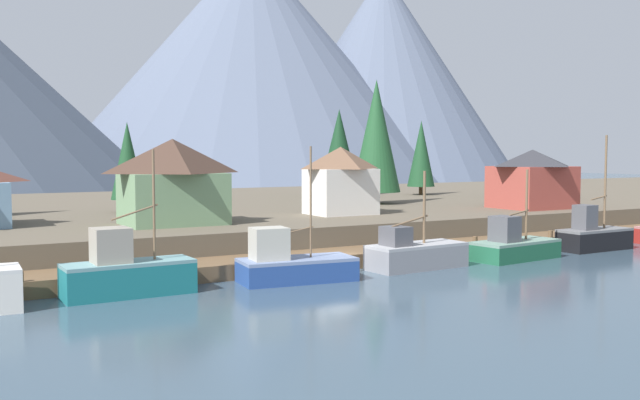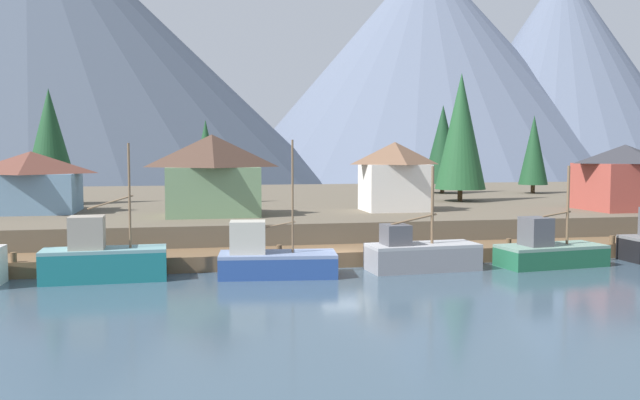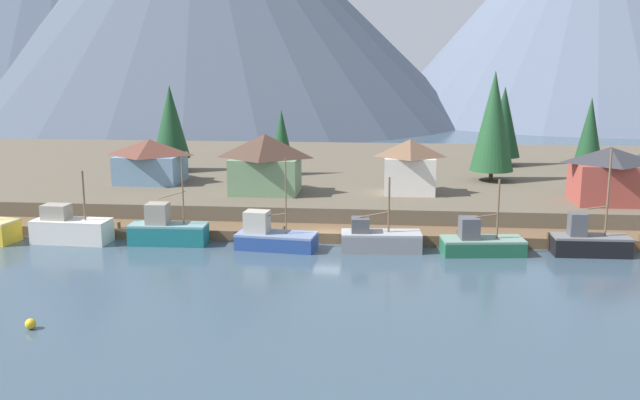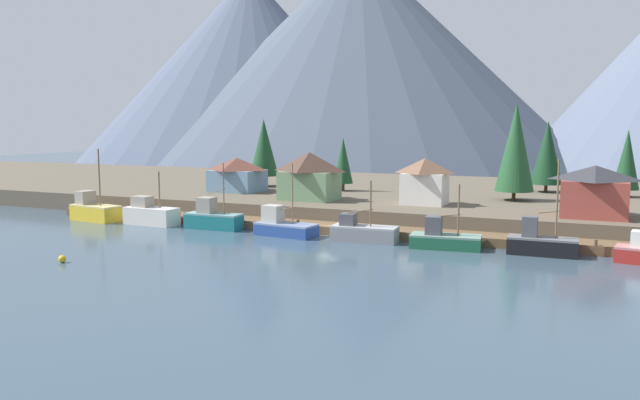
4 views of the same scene
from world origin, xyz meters
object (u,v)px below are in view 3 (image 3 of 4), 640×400
fishing_boat_teal (167,230)px  conifer_mid_left (493,121)px  fishing_boat_blue (273,237)px  fishing_boat_grey (379,239)px  conifer_back_left (590,130)px  channel_buoy (31,324)px  house_white (410,166)px  house_red (609,175)px  house_green (265,163)px  fishing_boat_green (481,243)px  conifer_near_right (170,122)px  conifer_mid_right (282,138)px  conifer_near_left (504,122)px  house_blue (150,160)px  fishing_boat_black (589,242)px  fishing_boat_white (70,229)px

fishing_boat_teal → conifer_mid_left: (32.51, 23.55, 8.36)m
fishing_boat_teal → fishing_boat_blue: bearing=-4.8°
fishing_boat_blue → fishing_boat_grey: fishing_boat_blue is taller
conifer_back_left → channel_buoy: bearing=-131.2°
house_white → house_red: house_white is taller
house_white → channel_buoy: 43.89m
house_green → conifer_mid_left: size_ratio=0.58×
fishing_boat_green → conifer_near_right: conifer_near_right is taller
fishing_boat_teal → conifer_back_left: bearing=34.7°
fishing_boat_blue → conifer_back_left: bearing=50.2°
house_red → conifer_mid_right: size_ratio=0.87×
fishing_boat_blue → house_white: (12.56, 14.98, 4.46)m
fishing_boat_grey → house_white: house_white is taller
fishing_boat_green → conifer_near_right: (-36.28, 27.71, 7.94)m
house_green → conifer_near_left: bearing=39.1°
house_blue → house_white: 30.55m
fishing_boat_green → conifer_back_left: 39.53m
fishing_boat_grey → conifer_mid_right: size_ratio=0.89×
conifer_near_right → channel_buoy: size_ratio=15.87×
fishing_boat_black → house_red: (4.54, 11.15, 4.27)m
fishing_boat_teal → fishing_boat_green: 28.51m
house_red → conifer_near_right: bearing=162.4°
channel_buoy → fishing_boat_white: bearing=108.4°
house_white → fishing_boat_white: bearing=-155.2°
fishing_boat_teal → fishing_boat_grey: bearing=-2.5°
house_green → house_blue: bearing=159.7°
fishing_boat_green → house_white: 16.75m
house_red → house_blue: bearing=171.7°
house_green → house_white: bearing=4.8°
conifer_near_left → channel_buoy: (-37.80, -57.92, -8.11)m
fishing_boat_green → conifer_mid_left: (4.01, 24.16, 8.67)m
house_red → conifer_near_left: (-6.76, 25.23, 3.05)m
fishing_boat_blue → fishing_boat_black: size_ratio=0.89×
fishing_boat_teal → house_white: bearing=31.0°
conifer_mid_right → conifer_back_left: (39.56, 8.30, 0.61)m
fishing_boat_white → fishing_boat_green: bearing=2.1°
fishing_boat_grey → fishing_boat_black: (18.30, 0.34, 0.12)m
conifer_near_right → channel_buoy: conifer_near_right is taller
house_green → house_blue: (-14.68, 5.43, -0.69)m
fishing_boat_teal → fishing_boat_black: bearing=-1.5°
fishing_boat_white → channel_buoy: (7.06, -21.27, -0.96)m
conifer_mid_left → conifer_back_left: (13.92, 10.42, -1.89)m
fishing_boat_white → fishing_boat_black: bearing=2.9°
fishing_boat_teal → channel_buoy: 21.65m
fishing_boat_teal → house_white: (22.57, 14.39, 4.22)m
house_white → house_green: bearing=-175.2°
fishing_boat_green → channel_buoy: (-30.62, -20.92, -0.63)m
fishing_boat_grey → house_white: (2.97, 14.72, 4.51)m
house_white → conifer_near_right: size_ratio=0.53×
conifer_back_left → conifer_near_right: bearing=-172.8°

